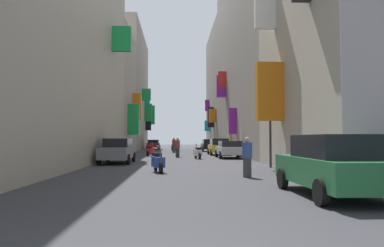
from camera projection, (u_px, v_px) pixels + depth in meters
The scene contains 21 objects.
ground_plane at pixel (179, 156), 31.92m from camera, with size 140.00×140.00×0.00m, color #38383D.
building_left_mid_a at pixel (102, 92), 37.97m from camera, with size 7.10×10.31×12.74m.
building_left_mid_b at pixel (122, 91), 52.54m from camera, with size 7.32×18.69×16.82m.
building_right_mid_a at pixel (347, 42), 17.64m from camera, with size 7.32×11.39×12.36m.
building_right_mid_b at pixel (262, 49), 34.75m from camera, with size 7.03×22.57×20.16m.
building_right_mid_c at pixel (231, 90), 54.29m from camera, with size 6.92×16.70×17.69m.
parked_car_silver at pixel (230, 149), 28.15m from camera, with size 1.93×4.14×1.34m.
parked_car_green at pixel (335, 164), 9.28m from camera, with size 2.02×4.29×1.57m.
parked_car_yellow at pixel (219, 146), 33.84m from camera, with size 1.86×4.16×1.54m.
parked_car_grey at pixel (118, 150), 22.26m from camera, with size 1.84×4.36×1.51m.
parked_car_black at pixel (209, 145), 43.73m from camera, with size 1.84×4.10×1.47m.
parked_car_red at pixel (153, 144), 53.01m from camera, with size 1.93×3.92×1.40m.
scooter_white at pixel (198, 153), 27.12m from camera, with size 0.61×1.84×1.13m.
scooter_red at pixel (150, 151), 31.59m from camera, with size 0.71×1.95×1.13m.
scooter_green at pixel (174, 147), 46.66m from camera, with size 0.74×1.74×1.13m.
scooter_silver at pixel (158, 147), 49.42m from camera, with size 0.49×1.93×1.13m.
scooter_blue at pixel (158, 162), 15.98m from camera, with size 0.66×1.79×1.13m.
pedestrian_crossing at pixel (174, 145), 39.73m from camera, with size 0.47×0.47×1.66m.
pedestrian_near_left at pixel (247, 157), 13.90m from camera, with size 0.45×0.45×1.55m.
pedestrian_near_right at pixel (178, 148), 29.21m from camera, with size 0.53×0.53×1.59m.
traffic_light_near_corner at pixel (270, 112), 18.82m from camera, with size 0.26×0.34×4.20m.
Camera 1 is at (-0.37, -2.04, 1.45)m, focal length 33.97 mm.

